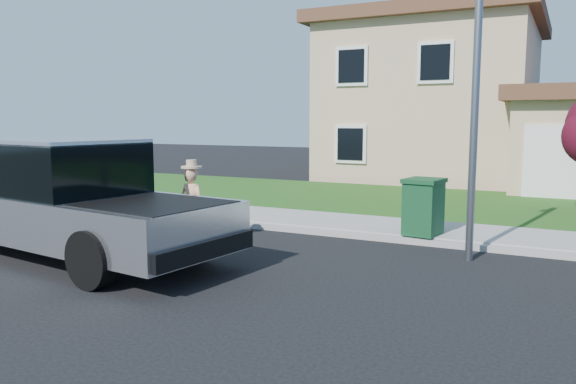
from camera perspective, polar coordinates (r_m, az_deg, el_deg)
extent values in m
plane|color=black|center=(10.35, -6.73, -6.87)|extent=(80.00, 80.00, 0.00)
cube|color=gray|center=(12.39, 4.64, -4.20)|extent=(40.00, 0.20, 0.12)
cube|color=gray|center=(13.39, 6.43, -3.29)|extent=(40.00, 2.00, 0.15)
cube|color=#1D4E16|center=(17.63, 11.55, -0.92)|extent=(40.00, 7.00, 0.10)
cube|color=tan|center=(25.96, 14.61, 8.55)|extent=(8.00, 9.00, 6.40)
cube|color=#4C2D1E|center=(26.27, 14.86, 15.98)|extent=(8.80, 9.80, 0.50)
cube|color=white|center=(22.30, 6.49, 12.59)|extent=(1.30, 0.10, 1.50)
cube|color=white|center=(21.39, 14.75, 12.62)|extent=(1.30, 0.10, 1.50)
cube|color=black|center=(22.22, 6.38, 4.86)|extent=(1.30, 0.10, 1.50)
cylinder|color=black|center=(13.38, -22.41, -2.16)|extent=(0.94, 0.45, 0.90)
cylinder|color=black|center=(8.97, -19.23, -6.46)|extent=(0.94, 0.45, 0.90)
cylinder|color=black|center=(10.31, -9.91, -4.40)|extent=(0.94, 0.45, 0.90)
cube|color=silver|center=(11.04, -20.97, -2.27)|extent=(6.68, 3.05, 0.81)
cube|color=black|center=(11.07, -21.67, 2.21)|extent=(2.62, 2.39, 0.96)
cube|color=silver|center=(11.05, -21.79, 4.78)|extent=(2.62, 2.39, 0.09)
cube|color=black|center=(9.31, -13.45, -1.28)|extent=(2.26, 2.16, 0.07)
cube|color=black|center=(8.65, -8.33, -5.85)|extent=(0.40, 2.15, 0.28)
cube|color=black|center=(12.52, -19.38, 2.32)|extent=(0.17, 0.26, 0.20)
imported|color=#E7AB7F|center=(11.53, -9.69, -1.46)|extent=(0.61, 0.42, 1.58)
cylinder|color=tan|center=(11.44, -9.78, 2.56)|extent=(0.42, 0.42, 0.04)
cylinder|color=tan|center=(11.43, -9.79, 2.88)|extent=(0.21, 0.21, 0.15)
cube|color=#113E20|center=(12.04, 13.59, -1.65)|extent=(0.75, 0.85, 1.09)
cube|color=#113E20|center=(11.96, 13.67, 1.13)|extent=(0.83, 0.92, 0.09)
cylinder|color=slate|center=(10.47, 18.48, 8.73)|extent=(0.14, 0.14, 5.70)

